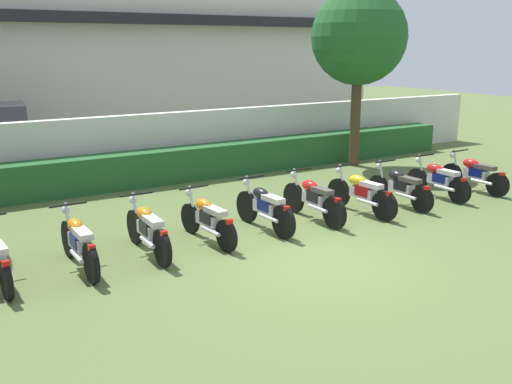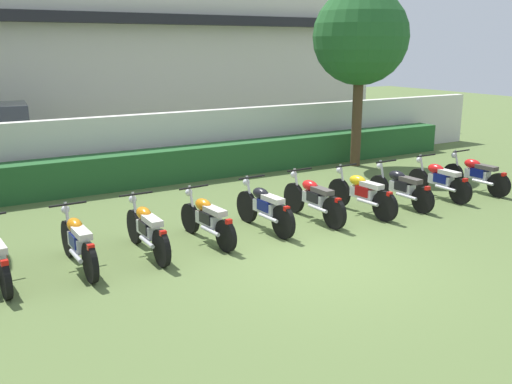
{
  "view_description": "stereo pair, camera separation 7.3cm",
  "coord_description": "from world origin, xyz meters",
  "px_view_note": "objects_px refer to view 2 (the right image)",
  "views": [
    {
      "loc": [
        -5.45,
        -7.02,
        3.46
      ],
      "look_at": [
        0.0,
        2.05,
        0.71
      ],
      "focal_mm": 39.73,
      "sensor_mm": 36.0,
      "label": 1
    },
    {
      "loc": [
        -5.38,
        -7.06,
        3.46
      ],
      "look_at": [
        0.0,
        2.05,
        0.71
      ],
      "focal_mm": 39.73,
      "sensor_mm": 36.0,
      "label": 2
    }
  ],
  "objects_px": {
    "motorcycle_in_row_3": "(147,229)",
    "motorcycle_in_row_5": "(264,207)",
    "motorcycle_in_row_2": "(78,242)",
    "motorcycle_in_row_10": "(476,174)",
    "motorcycle_in_row_4": "(207,219)",
    "motorcycle_in_row_8": "(401,187)",
    "motorcycle_in_row_6": "(314,199)",
    "motorcycle_in_row_7": "(362,193)",
    "motorcycle_in_row_9": "(439,179)",
    "tree_far_side": "(361,38)"
  },
  "relations": [
    {
      "from": "tree_far_side",
      "to": "motorcycle_in_row_6",
      "type": "distance_m",
      "value": 6.54
    },
    {
      "from": "motorcycle_in_row_2",
      "to": "motorcycle_in_row_3",
      "type": "xyz_separation_m",
      "value": [
        1.16,
        0.06,
        -0.0
      ]
    },
    {
      "from": "motorcycle_in_row_5",
      "to": "motorcycle_in_row_9",
      "type": "height_order",
      "value": "motorcycle_in_row_5"
    },
    {
      "from": "motorcycle_in_row_3",
      "to": "motorcycle_in_row_8",
      "type": "relative_size",
      "value": 1.02
    },
    {
      "from": "tree_far_side",
      "to": "motorcycle_in_row_3",
      "type": "bearing_deg",
      "value": -153.64
    },
    {
      "from": "motorcycle_in_row_9",
      "to": "motorcycle_in_row_6",
      "type": "bearing_deg",
      "value": 88.29
    },
    {
      "from": "motorcycle_in_row_9",
      "to": "motorcycle_in_row_10",
      "type": "xyz_separation_m",
      "value": [
        1.22,
        -0.04,
        -0.0
      ]
    },
    {
      "from": "motorcycle_in_row_5",
      "to": "motorcycle_in_row_9",
      "type": "xyz_separation_m",
      "value": [
        4.72,
        -0.05,
        -0.02
      ]
    },
    {
      "from": "tree_far_side",
      "to": "motorcycle_in_row_5",
      "type": "distance_m",
      "value": 7.38
    },
    {
      "from": "tree_far_side",
      "to": "motorcycle_in_row_8",
      "type": "height_order",
      "value": "tree_far_side"
    },
    {
      "from": "motorcycle_in_row_4",
      "to": "motorcycle_in_row_8",
      "type": "bearing_deg",
      "value": -95.57
    },
    {
      "from": "motorcycle_in_row_5",
      "to": "motorcycle_in_row_3",
      "type": "bearing_deg",
      "value": 89.01
    },
    {
      "from": "motorcycle_in_row_2",
      "to": "motorcycle_in_row_4",
      "type": "relative_size",
      "value": 1.05
    },
    {
      "from": "motorcycle_in_row_2",
      "to": "motorcycle_in_row_4",
      "type": "bearing_deg",
      "value": -88.54
    },
    {
      "from": "motorcycle_in_row_2",
      "to": "motorcycle_in_row_6",
      "type": "bearing_deg",
      "value": -89.03
    },
    {
      "from": "motorcycle_in_row_5",
      "to": "tree_far_side",
      "type": "bearing_deg",
      "value": -58.51
    },
    {
      "from": "motorcycle_in_row_3",
      "to": "motorcycle_in_row_10",
      "type": "xyz_separation_m",
      "value": [
        8.33,
        0.01,
        -0.01
      ]
    },
    {
      "from": "motorcycle_in_row_4",
      "to": "motorcycle_in_row_10",
      "type": "bearing_deg",
      "value": -95.28
    },
    {
      "from": "motorcycle_in_row_2",
      "to": "motorcycle_in_row_5",
      "type": "distance_m",
      "value": 3.55
    },
    {
      "from": "motorcycle_in_row_3",
      "to": "motorcycle_in_row_10",
      "type": "relative_size",
      "value": 1.02
    },
    {
      "from": "motorcycle_in_row_3",
      "to": "motorcycle_in_row_7",
      "type": "height_order",
      "value": "motorcycle_in_row_7"
    },
    {
      "from": "motorcycle_in_row_7",
      "to": "motorcycle_in_row_9",
      "type": "height_order",
      "value": "motorcycle_in_row_7"
    },
    {
      "from": "motorcycle_in_row_10",
      "to": "motorcycle_in_row_4",
      "type": "bearing_deg",
      "value": 87.71
    },
    {
      "from": "motorcycle_in_row_4",
      "to": "motorcycle_in_row_8",
      "type": "relative_size",
      "value": 0.97
    },
    {
      "from": "motorcycle_in_row_8",
      "to": "motorcycle_in_row_10",
      "type": "distance_m",
      "value": 2.49
    },
    {
      "from": "motorcycle_in_row_4",
      "to": "motorcycle_in_row_2",
      "type": "bearing_deg",
      "value": 87.78
    },
    {
      "from": "motorcycle_in_row_5",
      "to": "motorcycle_in_row_10",
      "type": "distance_m",
      "value": 5.94
    },
    {
      "from": "motorcycle_in_row_7",
      "to": "motorcycle_in_row_4",
      "type": "bearing_deg",
      "value": 84.45
    },
    {
      "from": "motorcycle_in_row_3",
      "to": "motorcycle_in_row_9",
      "type": "height_order",
      "value": "motorcycle_in_row_3"
    },
    {
      "from": "tree_far_side",
      "to": "motorcycle_in_row_10",
      "type": "distance_m",
      "value": 5.06
    },
    {
      "from": "motorcycle_in_row_3",
      "to": "motorcycle_in_row_5",
      "type": "bearing_deg",
      "value": -87.87
    },
    {
      "from": "motorcycle_in_row_10",
      "to": "motorcycle_in_row_8",
      "type": "bearing_deg",
      "value": 88.27
    },
    {
      "from": "motorcycle_in_row_4",
      "to": "motorcycle_in_row_8",
      "type": "xyz_separation_m",
      "value": [
        4.69,
        -0.05,
        -0.0
      ]
    },
    {
      "from": "motorcycle_in_row_2",
      "to": "motorcycle_in_row_9",
      "type": "distance_m",
      "value": 8.27
    },
    {
      "from": "motorcycle_in_row_2",
      "to": "motorcycle_in_row_10",
      "type": "bearing_deg",
      "value": -90.85
    },
    {
      "from": "motorcycle_in_row_4",
      "to": "motorcycle_in_row_10",
      "type": "relative_size",
      "value": 0.97
    },
    {
      "from": "motorcycle_in_row_10",
      "to": "motorcycle_in_row_3",
      "type": "bearing_deg",
      "value": 88.08
    },
    {
      "from": "motorcycle_in_row_9",
      "to": "motorcycle_in_row_3",
      "type": "bearing_deg",
      "value": 89.9
    },
    {
      "from": "tree_far_side",
      "to": "motorcycle_in_row_7",
      "type": "xyz_separation_m",
      "value": [
        -3.13,
        -3.9,
        -3.2
      ]
    },
    {
      "from": "motorcycle_in_row_4",
      "to": "motorcycle_in_row_6",
      "type": "xyz_separation_m",
      "value": [
        2.41,
        0.08,
        0.02
      ]
    },
    {
      "from": "motorcycle_in_row_2",
      "to": "motorcycle_in_row_6",
      "type": "relative_size",
      "value": 0.97
    },
    {
      "from": "motorcycle_in_row_2",
      "to": "motorcycle_in_row_9",
      "type": "height_order",
      "value": "motorcycle_in_row_2"
    },
    {
      "from": "motorcycle_in_row_3",
      "to": "motorcycle_in_row_6",
      "type": "xyz_separation_m",
      "value": [
        3.56,
        0.12,
        0.01
      ]
    },
    {
      "from": "motorcycle_in_row_9",
      "to": "motorcycle_in_row_10",
      "type": "height_order",
      "value": "motorcycle_in_row_9"
    },
    {
      "from": "tree_far_side",
      "to": "motorcycle_in_row_3",
      "type": "height_order",
      "value": "tree_far_side"
    },
    {
      "from": "motorcycle_in_row_2",
      "to": "motorcycle_in_row_6",
      "type": "distance_m",
      "value": 4.73
    },
    {
      "from": "motorcycle_in_row_3",
      "to": "motorcycle_in_row_7",
      "type": "bearing_deg",
      "value": -90.3
    },
    {
      "from": "motorcycle_in_row_9",
      "to": "motorcycle_in_row_2",
      "type": "bearing_deg",
      "value": 90.29
    },
    {
      "from": "motorcycle_in_row_6",
      "to": "motorcycle_in_row_8",
      "type": "distance_m",
      "value": 2.28
    },
    {
      "from": "tree_far_side",
      "to": "motorcycle_in_row_9",
      "type": "distance_m",
      "value": 5.07
    }
  ]
}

